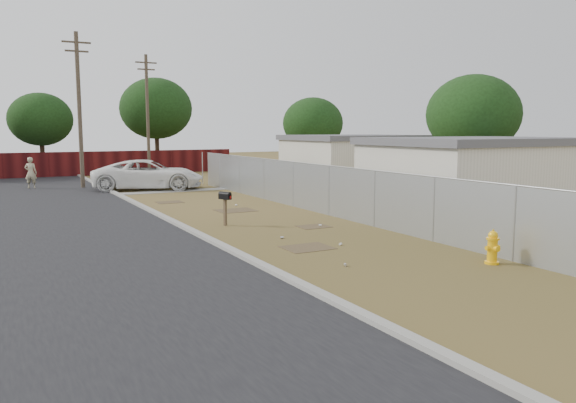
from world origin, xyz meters
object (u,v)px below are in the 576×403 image
pickup_truck (149,175)px  pedestrian (31,173)px  mailbox (225,199)px  fire_hydrant (493,248)px

pickup_truck → pedestrian: size_ratio=3.35×
pickup_truck → mailbox: bearing=-163.0°
fire_hydrant → pedestrian: bearing=109.4°
mailbox → pedestrian: pedestrian is taller
pedestrian → fire_hydrant: bearing=130.0°
mailbox → pedestrian: bearing=106.9°
fire_hydrant → pedestrian: size_ratio=0.49×
fire_hydrant → pedestrian: 27.44m
fire_hydrant → pedestrian: (-9.13, 25.87, 0.50)m
mailbox → fire_hydrant: bearing=-65.7°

